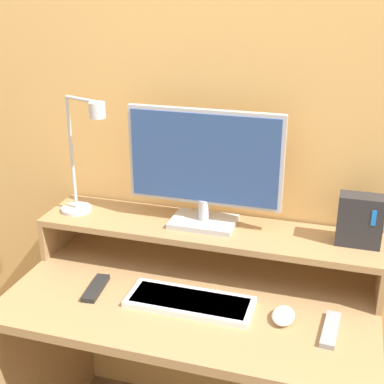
# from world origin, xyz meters

# --- Properties ---
(wall_back) EXTENTS (6.00, 0.05, 2.50)m
(wall_back) POSITION_xyz_m (0.00, 0.64, 1.25)
(wall_back) COLOR #E5AD60
(wall_back) RESTS_ON ground_plane
(desk) EXTENTS (1.14, 0.61, 0.71)m
(desk) POSITION_xyz_m (0.00, 0.30, 0.50)
(desk) COLOR #A87F51
(desk) RESTS_ON ground_plane
(monitor_shelf) EXTENTS (1.14, 0.25, 0.16)m
(monitor_shelf) POSITION_xyz_m (0.00, 0.49, 0.85)
(monitor_shelf) COLOR #A87F51
(monitor_shelf) RESTS_ON desk
(monitor) EXTENTS (0.51, 0.15, 0.39)m
(monitor) POSITION_xyz_m (-0.02, 0.50, 1.08)
(monitor) COLOR #BCBCC1
(monitor) RESTS_ON monitor_shelf
(desk_lamp) EXTENTS (0.21, 0.13, 0.41)m
(desk_lamp) POSITION_xyz_m (-0.42, 0.46, 1.08)
(desk_lamp) COLOR silver
(desk_lamp) RESTS_ON monitor_shelf
(router_dock) EXTENTS (0.14, 0.07, 0.16)m
(router_dock) POSITION_xyz_m (0.48, 0.50, 0.95)
(router_dock) COLOR #28282D
(router_dock) RESTS_ON monitor_shelf
(keyboard) EXTENTS (0.39, 0.15, 0.02)m
(keyboard) POSITION_xyz_m (0.01, 0.26, 0.72)
(keyboard) COLOR white
(keyboard) RESTS_ON desk
(mouse) EXTENTS (0.07, 0.10, 0.03)m
(mouse) POSITION_xyz_m (0.29, 0.26, 0.73)
(mouse) COLOR white
(mouse) RESTS_ON desk
(remote_control) EXTENTS (0.06, 0.16, 0.02)m
(remote_control) POSITION_xyz_m (-0.30, 0.25, 0.72)
(remote_control) COLOR black
(remote_control) RESTS_ON desk
(remote_secondary) EXTENTS (0.05, 0.17, 0.02)m
(remote_secondary) POSITION_xyz_m (0.43, 0.24, 0.72)
(remote_secondary) COLOR #99999E
(remote_secondary) RESTS_ON desk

